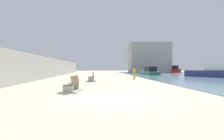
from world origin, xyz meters
TOP-DOWN VIEW (x-y plane):
  - ground_plane at (0.00, 18.00)m, footprint 120.00×120.00m
  - seawall at (-7.50, 18.00)m, footprint 0.80×64.00m
  - bench_near at (-1.94, 2.52)m, footprint 1.35×2.22m
  - bench_far at (-1.00, 10.97)m, footprint 1.11×2.11m
  - person_walking at (4.43, 14.56)m, footprint 0.40×0.41m
  - boat_far_left at (17.26, 18.16)m, footprint 5.94×7.35m
  - boat_nearest at (10.10, 27.66)m, footprint 2.41×7.82m
  - boat_distant at (21.67, 43.75)m, footprint 3.61×5.96m
  - harbor_building at (15.38, 46.00)m, footprint 12.00×6.00m

SIDE VIEW (x-z plane):
  - ground_plane at x=0.00m, z-range 0.00..0.00m
  - bench_near at x=-1.94m, z-range -0.26..0.72m
  - bench_far at x=-1.00m, z-range -0.26..0.72m
  - boat_nearest at x=10.10m, z-range -0.19..1.45m
  - boat_far_left at x=17.26m, z-range -0.24..1.82m
  - boat_distant at x=21.67m, z-range -0.23..1.82m
  - person_walking at x=4.43m, z-range 0.12..1.73m
  - seawall at x=-7.50m, z-range 0.00..2.90m
  - harbor_building at x=15.38m, z-range 0.00..8.92m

